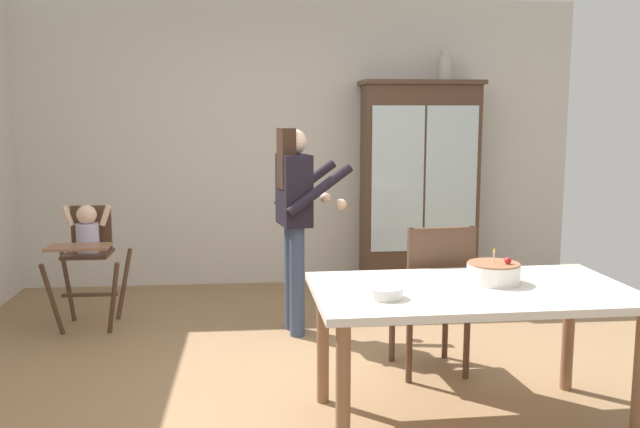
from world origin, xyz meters
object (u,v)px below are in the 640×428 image
at_px(dining_table, 472,304).
at_px(china_cabinet, 419,184).
at_px(ceramic_vase, 445,68).
at_px(dining_chair_far_side, 435,289).
at_px(high_chair_with_toddler, 88,243).
at_px(adult_person, 295,205).
at_px(birthday_cake, 493,273).
at_px(serving_bowl, 385,292).

bearing_deg(dining_table, china_cabinet, 81.67).
xyz_separation_m(ceramic_vase, dining_chair_far_side, (-0.66, -2.26, -1.50)).
xyz_separation_m(high_chair_with_toddler, dining_table, (2.39, -1.91, -0.00)).
height_order(ceramic_vase, dining_table, ceramic_vase).
xyz_separation_m(adult_person, birthday_cake, (0.96, -1.53, -0.17)).
xyz_separation_m(china_cabinet, dining_table, (-0.43, -2.93, -0.32)).
bearing_deg(adult_person, dining_table, -163.64).
distance_m(high_chair_with_toddler, adult_person, 1.63).
height_order(high_chair_with_toddler, dining_table, high_chair_with_toddler).
bearing_deg(china_cabinet, ceramic_vase, 0.96).
height_order(china_cabinet, serving_bowl, china_cabinet).
distance_m(china_cabinet, dining_table, 2.98).
relative_size(ceramic_vase, dining_table, 0.16).
relative_size(adult_person, birthday_cake, 5.47).
bearing_deg(high_chair_with_toddler, birthday_cake, -35.84).
xyz_separation_m(dining_table, serving_bowl, (-0.49, -0.15, 0.12)).
relative_size(china_cabinet, dining_table, 1.16).
bearing_deg(dining_table, dining_chair_far_side, 91.06).
bearing_deg(high_chair_with_toddler, dining_chair_far_side, -27.70).
distance_m(china_cabinet, adult_person, 1.81).
bearing_deg(high_chair_with_toddler, dining_table, -38.82).
bearing_deg(china_cabinet, dining_table, -98.33).
distance_m(high_chair_with_toddler, dining_chair_far_side, 2.68).
relative_size(adult_person, dining_table, 0.92).
bearing_deg(dining_table, serving_bowl, -162.49).
height_order(birthday_cake, serving_bowl, birthday_cake).
bearing_deg(high_chair_with_toddler, adult_person, -10.75).
relative_size(china_cabinet, adult_person, 1.26).
bearing_deg(serving_bowl, adult_person, 100.55).
bearing_deg(china_cabinet, adult_person, -133.54).
bearing_deg(dining_chair_far_side, dining_table, 86.33).
relative_size(ceramic_vase, serving_bowl, 1.50).
relative_size(high_chair_with_toddler, serving_bowl, 5.28).
bearing_deg(dining_table, adult_person, 116.88).
bearing_deg(birthday_cake, ceramic_vase, 79.90).
bearing_deg(china_cabinet, dining_chair_far_side, -101.06).
relative_size(high_chair_with_toddler, adult_person, 0.62).
bearing_deg(adult_person, china_cabinet, -54.05).
height_order(ceramic_vase, high_chair_with_toddler, ceramic_vase).
xyz_separation_m(dining_table, birthday_cake, (0.14, 0.09, 0.14)).
bearing_deg(birthday_cake, dining_chair_far_side, 105.16).
height_order(dining_table, birthday_cake, birthday_cake).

